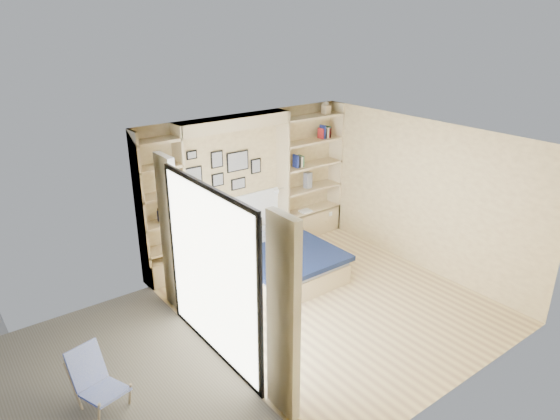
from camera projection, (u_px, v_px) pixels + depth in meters
ground at (330, 301)px, 7.49m from camera, size 4.50×4.50×0.00m
room_shell at (250, 211)px, 8.00m from camera, size 4.50×4.50×4.50m
bed at (278, 260)px, 8.18m from camera, size 1.57×2.07×1.07m
photo_gallery at (223, 170)px, 8.29m from camera, size 1.48×0.02×0.82m
reading_lamps at (238, 200)px, 8.39m from camera, size 1.92×0.12×0.15m
shelf_decor at (301, 152)px, 9.01m from camera, size 3.48×0.23×2.03m
deck at (87, 408)px, 5.46m from camera, size 3.20×4.00×0.05m
deck_chair at (96, 380)px, 5.42m from camera, size 0.55×0.74×0.67m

